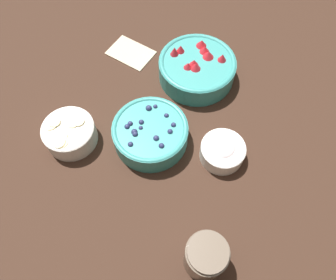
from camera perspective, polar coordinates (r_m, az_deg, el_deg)
ground_plane at (r=0.86m, az=0.42°, el=1.56°), size 4.00×4.00×0.00m
bowl_strawberries at (r=0.94m, az=5.07°, el=12.54°), size 0.21×0.21×0.09m
bowl_blueberries at (r=0.81m, az=-3.10°, el=1.28°), size 0.19×0.19×0.07m
bowl_bananas at (r=0.85m, az=-16.79°, el=1.23°), size 0.13×0.13×0.06m
bowl_cream at (r=0.81m, az=9.49°, el=-1.84°), size 0.11×0.11×0.06m
jar_chocolate at (r=0.70m, az=6.53°, el=-19.54°), size 0.09×0.09×0.10m
napkin at (r=1.02m, az=-6.52°, el=14.91°), size 0.15×0.11×0.01m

